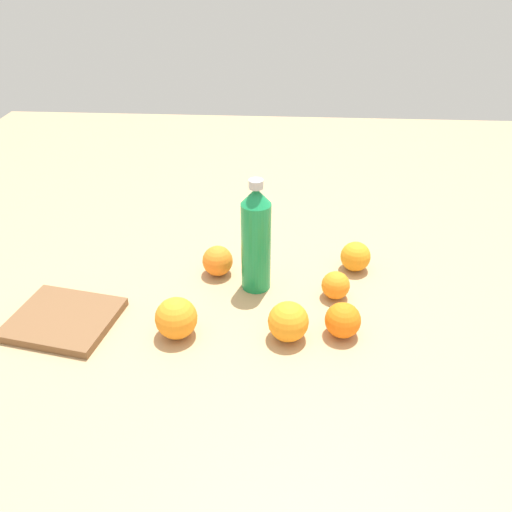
% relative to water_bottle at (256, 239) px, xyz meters
% --- Properties ---
extents(ground_plane, '(2.40, 2.40, 0.00)m').
position_rel_water_bottle_xyz_m(ground_plane, '(0.05, 0.04, -0.12)').
color(ground_plane, tan).
extents(water_bottle, '(0.06, 0.06, 0.26)m').
position_rel_water_bottle_xyz_m(water_bottle, '(0.00, 0.00, 0.00)').
color(water_bottle, '#198C4C').
rests_on(water_bottle, ground_plane).
extents(orange_0, '(0.06, 0.06, 0.06)m').
position_rel_water_bottle_xyz_m(orange_0, '(0.18, -0.03, -0.09)').
color(orange_0, orange).
rests_on(orange_0, ground_plane).
extents(orange_1, '(0.08, 0.08, 0.08)m').
position_rel_water_bottle_xyz_m(orange_1, '(0.07, -0.17, -0.08)').
color(orange_1, orange).
rests_on(orange_1, ground_plane).
extents(orange_2, '(0.07, 0.07, 0.07)m').
position_rel_water_bottle_xyz_m(orange_2, '(0.18, -0.15, -0.09)').
color(orange_2, orange).
rests_on(orange_2, ground_plane).
extents(orange_3, '(0.07, 0.07, 0.07)m').
position_rel_water_bottle_xyz_m(orange_3, '(-0.09, 0.05, -0.09)').
color(orange_3, orange).
rests_on(orange_3, ground_plane).
extents(orange_4, '(0.08, 0.08, 0.08)m').
position_rel_water_bottle_xyz_m(orange_4, '(-0.15, -0.18, -0.08)').
color(orange_4, orange).
rests_on(orange_4, ground_plane).
extents(orange_5, '(0.07, 0.07, 0.07)m').
position_rel_water_bottle_xyz_m(orange_5, '(0.23, 0.08, -0.09)').
color(orange_5, orange).
rests_on(orange_5, ground_plane).
extents(cutting_board, '(0.23, 0.21, 0.02)m').
position_rel_water_bottle_xyz_m(cutting_board, '(-0.38, -0.15, -0.11)').
color(cutting_board, brown).
rests_on(cutting_board, ground_plane).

